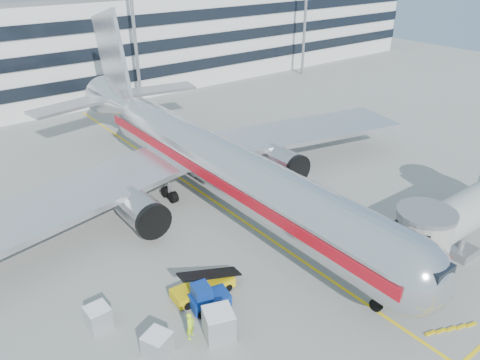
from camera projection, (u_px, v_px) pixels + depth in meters
ground at (294, 255)px, 37.27m from camera, size 180.00×180.00×0.00m
lead_in_line at (221, 206)px, 44.35m from camera, size 0.25×70.00×0.01m
main_jet at (209, 159)px, 43.67m from camera, size 50.95×48.70×16.06m
jet_bridge at (480, 206)px, 36.51m from camera, size 17.80×4.50×7.00m
terminal at (46, 46)px, 74.82m from camera, size 150.00×24.25×15.60m
light_mast_centre at (132, 4)px, 64.73m from camera, size 2.40×1.20×25.45m
belt_loader at (203, 287)px, 32.78m from camera, size 4.76×1.94×2.26m
baggage_tug at (207, 298)px, 31.41m from camera, size 2.88×2.12×1.97m
cargo_container_left at (158, 345)px, 27.84m from camera, size 1.92×1.92×1.55m
cargo_container_right at (98, 317)px, 29.96m from camera, size 1.45×1.45×1.50m
cargo_container_front at (219, 323)px, 29.16m from camera, size 2.27×2.27×1.89m
ramp_worker at (190, 326)px, 28.99m from camera, size 0.83×0.73×1.91m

